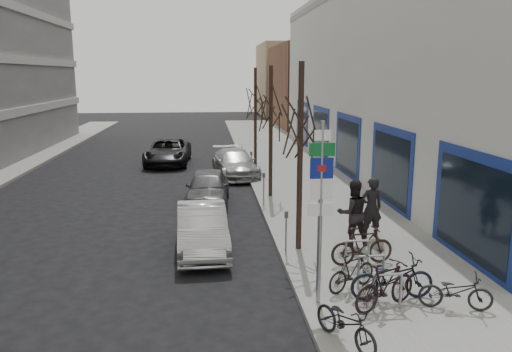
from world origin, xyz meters
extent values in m
plane|color=black|center=(0.00, 0.00, 0.00)|extent=(120.00, 120.00, 0.00)
cube|color=slate|center=(4.50, 10.00, 0.07)|extent=(5.00, 70.00, 0.15)
cube|color=brown|center=(13.00, 40.00, 4.00)|extent=(12.00, 14.00, 8.00)
cube|color=#937A5B|center=(13.50, 55.00, 4.50)|extent=(13.00, 12.00, 9.00)
cylinder|color=gray|center=(2.40, 0.00, 2.10)|extent=(0.10, 0.10, 4.20)
cube|color=white|center=(2.40, -0.03, 3.90)|extent=(0.35, 0.03, 0.22)
cube|color=#0C5926|center=(2.40, -0.03, 3.60)|extent=(0.55, 0.03, 0.28)
cube|color=navy|center=(2.40, -0.03, 3.20)|extent=(0.50, 0.03, 0.45)
cube|color=maroon|center=(2.40, -0.04, 3.20)|extent=(0.18, 0.02, 0.14)
cube|color=white|center=(2.40, -0.03, 2.75)|extent=(0.45, 0.03, 0.45)
cube|color=white|center=(2.40, -0.03, 2.30)|extent=(0.55, 0.03, 0.28)
cylinder|color=gray|center=(3.50, -0.50, 0.55)|extent=(0.06, 0.06, 0.80)
cylinder|color=gray|center=(4.10, -0.50, 0.55)|extent=(0.06, 0.06, 0.80)
cylinder|color=gray|center=(3.80, -0.50, 0.95)|extent=(0.60, 0.06, 0.06)
cylinder|color=gray|center=(3.50, 0.60, 0.55)|extent=(0.06, 0.06, 0.80)
cylinder|color=gray|center=(4.10, 0.60, 0.55)|extent=(0.06, 0.06, 0.80)
cylinder|color=gray|center=(3.80, 0.60, 0.95)|extent=(0.60, 0.06, 0.06)
cylinder|color=gray|center=(3.50, 1.70, 0.55)|extent=(0.06, 0.06, 0.80)
cylinder|color=gray|center=(4.10, 1.70, 0.55)|extent=(0.06, 0.06, 0.80)
cylinder|color=gray|center=(3.80, 1.70, 0.95)|extent=(0.60, 0.06, 0.06)
cylinder|color=black|center=(2.60, 3.50, 2.75)|extent=(0.16, 0.16, 5.50)
cylinder|color=black|center=(2.60, 10.00, 2.75)|extent=(0.16, 0.16, 5.50)
cylinder|color=black|center=(2.60, 16.50, 2.75)|extent=(0.16, 0.16, 5.50)
cylinder|color=gray|center=(2.15, 3.00, 0.70)|extent=(0.05, 0.05, 1.10)
cube|color=#3F3F44|center=(2.15, 3.00, 1.33)|extent=(0.10, 0.08, 0.18)
cylinder|color=gray|center=(2.15, 8.50, 0.70)|extent=(0.05, 0.05, 1.10)
cube|color=#3F3F44|center=(2.15, 8.50, 1.33)|extent=(0.10, 0.08, 0.18)
cylinder|color=gray|center=(2.15, 14.00, 0.70)|extent=(0.05, 0.05, 1.10)
cube|color=#3F3F44|center=(2.15, 14.00, 1.33)|extent=(0.10, 0.08, 0.18)
imported|color=black|center=(2.53, -1.79, 0.65)|extent=(1.18, 1.70, 1.01)
imported|color=black|center=(3.77, -0.46, 0.69)|extent=(1.83, 1.28, 1.08)
imported|color=black|center=(4.09, -0.01, 0.74)|extent=(1.93, 0.61, 1.17)
imported|color=black|center=(3.33, 0.56, 0.61)|extent=(1.53, 1.16, 0.92)
imported|color=black|center=(5.28, -0.63, 0.62)|extent=(1.62, 0.89, 0.94)
imported|color=black|center=(4.05, 2.08, 0.68)|extent=(1.81, 0.72, 1.07)
imported|color=#B5B4BA|center=(-0.20, 4.02, 0.68)|extent=(1.61, 4.16, 1.35)
imported|color=#46454A|center=(-0.01, 9.38, 0.70)|extent=(1.91, 4.20, 1.40)
imported|color=#A3A4A8|center=(1.40, 14.94, 0.68)|extent=(2.51, 4.91, 1.37)
imported|color=black|center=(-2.29, 18.95, 0.73)|extent=(2.61, 5.32, 1.46)
imported|color=black|center=(5.00, 4.26, 1.11)|extent=(0.74, 0.52, 1.92)
imported|color=black|center=(4.24, 3.66, 1.15)|extent=(0.77, 0.55, 2.00)
camera|label=1|loc=(0.00, -10.19, 5.14)|focal=35.00mm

